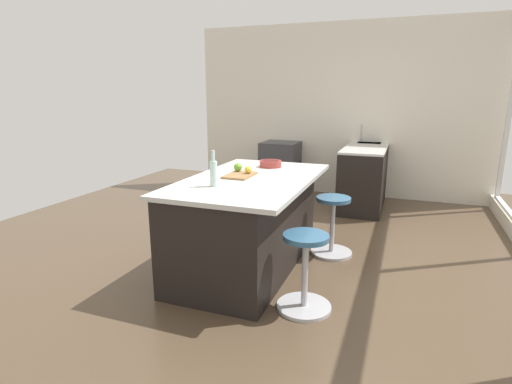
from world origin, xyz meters
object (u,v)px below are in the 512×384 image
(stool_middle, at_px, (305,274))
(apple_green, at_px, (238,167))
(cutting_board, at_px, (240,175))
(stool_by_window, at_px, (332,228))
(kitchen_island, at_px, (247,222))
(fruit_bowl, at_px, (270,163))
(oven_range, at_px, (280,168))
(water_bottle, at_px, (214,172))
(apple_yellow, at_px, (248,170))

(stool_middle, xyz_separation_m, apple_green, (-0.76, -0.89, 0.67))
(cutting_board, bearing_deg, stool_middle, 52.41)
(stool_by_window, bearing_deg, kitchen_island, -50.68)
(fruit_bowl, bearing_deg, stool_middle, 30.13)
(oven_range, distance_m, water_bottle, 3.54)
(kitchen_island, distance_m, water_bottle, 0.74)
(stool_middle, bearing_deg, apple_green, -130.32)
(oven_range, height_order, stool_middle, oven_range)
(cutting_board, distance_m, apple_yellow, 0.10)
(stool_middle, bearing_deg, water_bottle, -100.28)
(apple_yellow, bearing_deg, oven_range, -168.92)
(stool_by_window, bearing_deg, water_bottle, -39.26)
(kitchen_island, relative_size, stool_by_window, 3.04)
(fruit_bowl, bearing_deg, apple_green, -23.10)
(oven_range, relative_size, cutting_board, 2.44)
(cutting_board, bearing_deg, apple_green, -149.89)
(kitchen_island, bearing_deg, oven_range, -168.92)
(kitchen_island, height_order, apple_green, apple_green)
(oven_range, height_order, stool_by_window, oven_range)
(apple_green, height_order, fruit_bowl, apple_green)
(kitchen_island, xyz_separation_m, stool_by_window, (-0.60, 0.74, -0.16))
(stool_middle, bearing_deg, fruit_bowl, -149.87)
(apple_yellow, relative_size, fruit_bowl, 0.31)
(oven_range, distance_m, apple_yellow, 3.02)
(stool_middle, distance_m, apple_green, 1.35)
(cutting_board, distance_m, water_bottle, 0.49)
(oven_range, height_order, water_bottle, water_bottle)
(cutting_board, bearing_deg, oven_range, -170.29)
(apple_green, bearing_deg, stool_middle, 49.68)
(apple_green, height_order, apple_yellow, apple_green)
(stool_by_window, bearing_deg, fruit_bowl, -89.57)
(oven_range, xyz_separation_m, apple_green, (2.86, 0.44, 0.53))
(kitchen_island, bearing_deg, stool_by_window, 129.32)
(stool_middle, xyz_separation_m, water_bottle, (-0.16, -0.86, 0.73))
(kitchen_island, relative_size, water_bottle, 6.14)
(kitchen_island, relative_size, apple_yellow, 26.32)
(oven_range, distance_m, kitchen_island, 3.07)
(cutting_board, height_order, apple_yellow, apple_yellow)
(stool_middle, bearing_deg, stool_by_window, 180.00)
(stool_by_window, xyz_separation_m, stool_middle, (1.21, 0.00, 0.00))
(cutting_board, bearing_deg, water_bottle, -5.37)
(oven_range, xyz_separation_m, apple_yellow, (2.92, 0.57, 0.53))
(kitchen_island, xyz_separation_m, apple_yellow, (-0.09, -0.02, 0.51))
(kitchen_island, height_order, stool_by_window, kitchen_island)
(oven_range, relative_size, apple_green, 10.47)
(oven_range, xyz_separation_m, cutting_board, (2.99, 0.51, 0.48))
(oven_range, distance_m, fruit_bowl, 2.54)
(oven_range, height_order, fruit_bowl, fruit_bowl)
(apple_yellow, height_order, fruit_bowl, apple_yellow)
(oven_range, relative_size, apple_yellow, 12.03)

